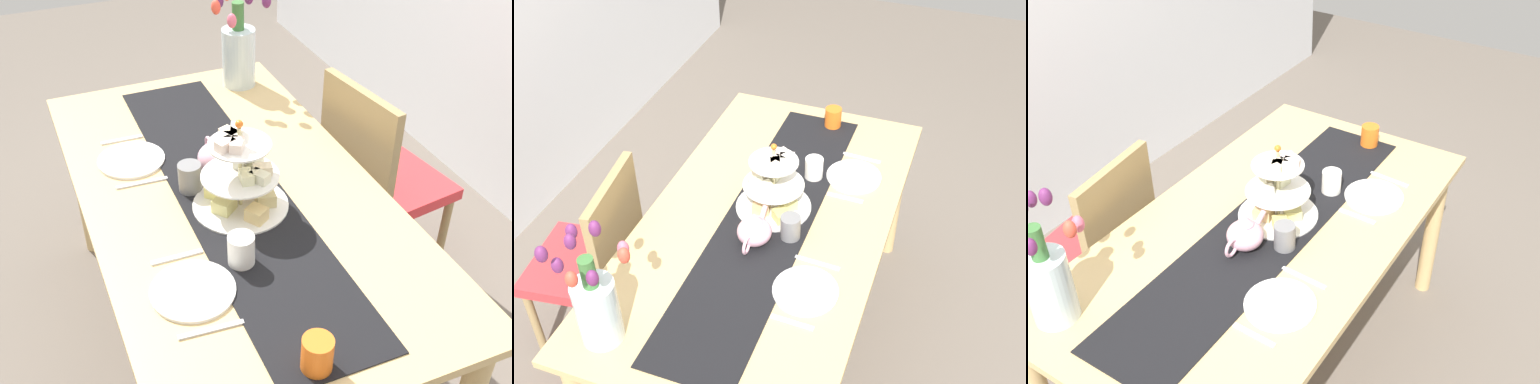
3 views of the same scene
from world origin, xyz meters
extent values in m
plane|color=#6B6056|center=(0.00, 0.00, 0.00)|extent=(8.00, 8.00, 0.00)
cube|color=tan|center=(0.00, 0.00, 0.73)|extent=(1.73, 0.92, 0.03)
cylinder|color=tan|center=(-0.79, -0.39, 0.36)|extent=(0.07, 0.07, 0.72)
cylinder|color=tan|center=(-0.79, 0.39, 0.36)|extent=(0.07, 0.07, 0.72)
cylinder|color=#9C8254|center=(-0.05, 0.96, 0.21)|extent=(0.04, 0.04, 0.41)
cylinder|color=#9C8254|center=(-0.41, 0.92, 0.21)|extent=(0.04, 0.04, 0.41)
cylinder|color=#9C8254|center=(0.00, 0.61, 0.21)|extent=(0.04, 0.04, 0.41)
cylinder|color=#9C8254|center=(-0.36, 0.56, 0.21)|extent=(0.04, 0.04, 0.41)
cube|color=red|center=(-0.20, 0.76, 0.43)|extent=(0.47, 0.47, 0.05)
cube|color=#9C8254|center=(-0.18, 0.57, 0.69)|extent=(0.42, 0.09, 0.45)
cube|color=black|center=(0.00, -0.01, 0.75)|extent=(1.56, 0.33, 0.00)
cylinder|color=beige|center=(0.09, 0.00, 0.89)|extent=(0.01, 0.01, 0.28)
cylinder|color=white|center=(0.09, 0.00, 0.75)|extent=(0.30, 0.30, 0.01)
cylinder|color=white|center=(0.09, 0.00, 0.86)|extent=(0.24, 0.24, 0.01)
cylinder|color=white|center=(0.09, 0.00, 0.97)|extent=(0.19, 0.19, 0.01)
cube|color=#E6C77F|center=(0.18, 0.02, 0.78)|extent=(0.08, 0.07, 0.04)
cube|color=beige|center=(0.11, 0.07, 0.78)|extent=(0.06, 0.07, 0.04)
cube|color=#E4B77C|center=(0.04, 0.03, 0.78)|extent=(0.07, 0.08, 0.04)
cube|color=#DBD277|center=(0.02, -0.06, 0.78)|extent=(0.08, 0.08, 0.04)
cube|color=#DBD483|center=(0.10, -0.06, 0.78)|extent=(0.08, 0.08, 0.04)
cube|color=beige|center=(0.12, 0.01, 0.88)|extent=(0.06, 0.04, 0.03)
cube|color=beige|center=(0.14, 0.04, 0.88)|extent=(0.07, 0.06, 0.03)
cube|color=beige|center=(0.11, 0.06, 0.88)|extent=(0.05, 0.06, 0.03)
cube|color=#E7E7C5|center=(0.05, 0.06, 0.88)|extent=(0.06, 0.07, 0.03)
cube|color=beige|center=(0.04, 0.02, 0.88)|extent=(0.07, 0.06, 0.03)
cube|color=beige|center=(0.04, 0.01, 0.99)|extent=(0.07, 0.06, 0.03)
cube|color=beige|center=(0.05, -0.02, 0.99)|extent=(0.07, 0.05, 0.03)
cube|color=beige|center=(0.07, -0.03, 0.99)|extent=(0.05, 0.06, 0.03)
cube|color=silver|center=(0.10, -0.05, 0.99)|extent=(0.05, 0.07, 0.03)
cube|color=#F3DBCB|center=(0.11, -0.02, 0.99)|extent=(0.07, 0.06, 0.03)
sphere|color=orange|center=(0.09, 0.00, 1.04)|extent=(0.02, 0.02, 0.02)
ellipsoid|color=#E5A8BC|center=(-0.13, 0.00, 0.80)|extent=(0.13, 0.13, 0.10)
cone|color=#E5A8BC|center=(-0.13, 0.00, 0.87)|extent=(0.06, 0.06, 0.04)
cylinder|color=#E5A8BC|center=(-0.04, 0.00, 0.81)|extent=(0.07, 0.02, 0.06)
torus|color=#E5A8BC|center=(-0.21, 0.00, 0.80)|extent=(0.07, 0.01, 0.07)
cylinder|color=silver|center=(-0.70, 0.30, 0.86)|extent=(0.14, 0.14, 0.24)
cylinder|color=#3D7538|center=(-0.70, 0.30, 1.03)|extent=(0.05, 0.05, 0.12)
ellipsoid|color=#6B2860|center=(-0.62, 0.39, 1.11)|extent=(0.04, 0.04, 0.06)
ellipsoid|color=#6B2860|center=(-0.75, 0.24, 1.09)|extent=(0.04, 0.04, 0.06)
ellipsoid|color=#EF4C38|center=(-0.65, 0.20, 1.10)|extent=(0.04, 0.04, 0.06)
ellipsoid|color=#E5607A|center=(-0.60, 0.24, 1.06)|extent=(0.04, 0.04, 0.06)
cylinder|color=white|center=(-0.30, -0.25, 0.75)|extent=(0.23, 0.23, 0.01)
cube|color=silver|center=(-0.44, -0.25, 0.75)|extent=(0.02, 0.15, 0.01)
cube|color=silver|center=(-0.15, -0.25, 0.75)|extent=(0.02, 0.17, 0.01)
cylinder|color=white|center=(0.38, -0.25, 0.75)|extent=(0.23, 0.23, 0.01)
cube|color=silver|center=(0.24, -0.25, 0.75)|extent=(0.02, 0.15, 0.01)
cube|color=silver|center=(0.53, -0.25, 0.75)|extent=(0.03, 0.17, 0.01)
cylinder|color=slate|center=(-0.06, -0.12, 0.80)|extent=(0.08, 0.08, 0.09)
cylinder|color=white|center=(0.33, -0.09, 0.79)|extent=(0.08, 0.08, 0.09)
cylinder|color=orange|center=(0.73, -0.06, 0.79)|extent=(0.08, 0.08, 0.09)
camera|label=1|loc=(1.57, -0.57, 1.97)|focal=45.03mm
camera|label=2|loc=(-1.76, -0.65, 2.43)|focal=45.60mm
camera|label=3|loc=(-1.44, -0.99, 2.15)|focal=43.06mm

